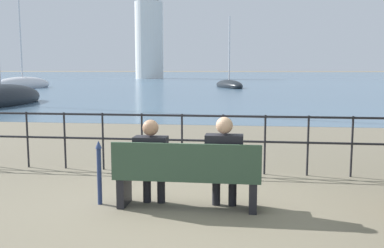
{
  "coord_description": "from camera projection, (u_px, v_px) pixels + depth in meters",
  "views": [
    {
      "loc": [
        0.75,
        -5.48,
        1.83
      ],
      "look_at": [
        0.0,
        0.5,
        1.06
      ],
      "focal_mm": 40.0,
      "sensor_mm": 36.0,
      "label": 1
    }
  ],
  "objects": [
    {
      "name": "ground_plane",
      "position": [
        187.0,
        207.0,
        5.72
      ],
      "size": [
        1000.0,
        1000.0,
        0.0
      ],
      "primitive_type": "plane",
      "color": "#7A705B"
    },
    {
      "name": "harbor_water",
      "position": [
        244.0,
        74.0,
        161.7
      ],
      "size": [
        600.0,
        300.0,
        0.01
      ],
      "color": "slate",
      "rests_on": "ground_plane"
    },
    {
      "name": "park_bench",
      "position": [
        187.0,
        177.0,
        5.6
      ],
      "size": [
        1.93,
        0.45,
        0.9
      ],
      "color": "#334C38",
      "rests_on": "ground_plane"
    },
    {
      "name": "seated_person_left",
      "position": [
        151.0,
        158.0,
        5.71
      ],
      "size": [
        0.44,
        0.35,
        1.18
      ],
      "color": "black",
      "rests_on": "ground_plane"
    },
    {
      "name": "seated_person_right",
      "position": [
        224.0,
        158.0,
        5.58
      ],
      "size": [
        0.49,
        0.35,
        1.23
      ],
      "color": "black",
      "rests_on": "ground_plane"
    },
    {
      "name": "promenade_railing",
      "position": [
        202.0,
        134.0,
        7.57
      ],
      "size": [
        15.41,
        0.04,
        1.05
      ],
      "color": "black",
      "rests_on": "ground_plane"
    },
    {
      "name": "closed_umbrella",
      "position": [
        99.0,
        169.0,
        5.79
      ],
      "size": [
        0.09,
        0.09,
        0.88
      ],
      "color": "navy",
      "rests_on": "ground_plane"
    },
    {
      "name": "sailboat_0",
      "position": [
        229.0,
        85.0,
        43.32
      ],
      "size": [
        3.98,
        6.83,
        7.45
      ],
      "rotation": [
        0.0,
        0.0,
        0.35
      ],
      "color": "black",
      "rests_on": "ground_plane"
    },
    {
      "name": "sailboat_1",
      "position": [
        0.0,
        98.0,
        22.08
      ],
      "size": [
        2.59,
        7.76,
        12.82
      ],
      "rotation": [
        0.0,
        0.0,
        0.04
      ],
      "color": "black",
      "rests_on": "ground_plane"
    },
    {
      "name": "sailboat_2",
      "position": [
        23.0,
        85.0,
        41.76
      ],
      "size": [
        4.33,
        6.97,
        11.1
      ],
      "rotation": [
        0.0,
        0.0,
        -0.34
      ],
      "color": "silver",
      "rests_on": "ground_plane"
    },
    {
      "name": "harbor_lighthouse",
      "position": [
        149.0,
        35.0,
        85.63
      ],
      "size": [
        5.59,
        5.59,
        18.49
      ],
      "color": "white",
      "rests_on": "ground_plane"
    }
  ]
}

